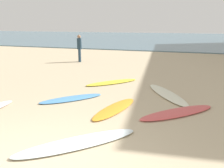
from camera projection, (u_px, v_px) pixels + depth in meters
name	position (u px, v px, depth m)	size (l,w,h in m)	color
ocean_water	(176.00, 38.00, 38.02)	(120.00, 40.00, 0.08)	slate
surfboard_0	(167.00, 94.00, 7.79)	(0.56, 2.59, 0.08)	#E9E6C7
surfboard_2	(112.00, 82.00, 9.36)	(0.51, 2.26, 0.08)	yellow
surfboard_3	(78.00, 143.00, 4.62)	(0.54, 2.53, 0.08)	white
surfboard_4	(178.00, 113.00, 6.19)	(0.55, 2.37, 0.07)	#DA5351
surfboard_5	(71.00, 98.00, 7.36)	(0.51, 2.03, 0.06)	#5397D7
surfboard_6	(115.00, 108.00, 6.49)	(0.53, 2.04, 0.06)	orange
beachgoer_near	(79.00, 47.00, 14.38)	(0.35, 0.35, 1.66)	#1E3342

